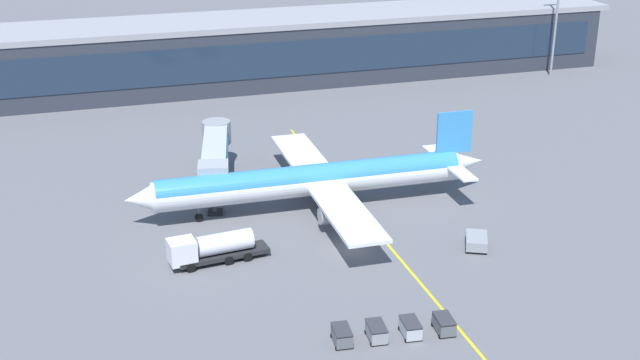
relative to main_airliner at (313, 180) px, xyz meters
The scene contains 11 objects.
ground_plane 12.44m from the main_airliner, 86.26° to the right, with size 700.00×700.00×0.00m, color slate.
apron_lead_in_line 11.70m from the main_airliner, 62.62° to the right, with size 0.30×80.00×0.01m, color yellow.
terminal_building 60.76m from the main_airliner, 102.79° to the left, with size 179.31×17.09×12.22m.
main_airliner is the anchor object (origin of this frame).
jet_bridge 14.61m from the main_airliner, 133.12° to the left, with size 7.40×19.66×6.50m.
fuel_tanker 18.00m from the main_airliner, 144.03° to the right, with size 11.01×3.65×3.25m.
pushback_tug 21.27m from the main_airliner, 47.70° to the right, with size 3.74×4.42×1.40m.
baggage_cart_0 30.15m from the main_airliner, 101.98° to the right, with size 1.86×2.80×1.48m.
baggage_cart_1 29.98m from the main_airliner, 95.86° to the right, with size 1.86×2.80×1.48m.
baggage_cart_2 30.16m from the main_airliner, 89.74° to the right, with size 1.86×2.80×1.48m.
baggage_cart_3 30.67m from the main_airliner, 83.75° to the right, with size 1.86×2.80×1.48m.
Camera 1 is at (-27.94, -78.25, 41.64)m, focal length 46.98 mm.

